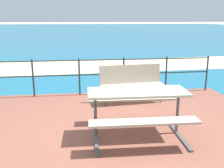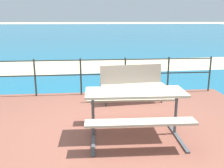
# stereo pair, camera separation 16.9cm
# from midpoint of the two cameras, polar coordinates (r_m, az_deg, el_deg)

# --- Properties ---
(ground_plane) EXTENTS (240.00, 240.00, 0.00)m
(ground_plane) POSITION_cam_midpoint_polar(r_m,az_deg,el_deg) (4.65, 1.05, -11.57)
(ground_plane) COLOR beige
(patio_paving) EXTENTS (6.40, 5.20, 0.06)m
(patio_paving) POSITION_cam_midpoint_polar(r_m,az_deg,el_deg) (4.63, 1.05, -11.24)
(patio_paving) COLOR brown
(patio_paving) RESTS_ON ground
(sea_water) EXTENTS (90.00, 90.00, 0.01)m
(sea_water) POSITION_cam_midpoint_polar(r_m,az_deg,el_deg) (44.19, -4.97, 11.90)
(sea_water) COLOR #196B8E
(sea_water) RESTS_ON ground
(beach_strip) EXTENTS (54.09, 5.84, 0.01)m
(beach_strip) POSITION_cam_midpoint_polar(r_m,az_deg,el_deg) (11.22, -2.94, 4.09)
(beach_strip) COLOR beige
(beach_strip) RESTS_ON ground
(picnic_table) EXTENTS (1.72, 1.44, 0.80)m
(picnic_table) POSITION_cam_midpoint_polar(r_m,az_deg,el_deg) (4.35, 6.31, -4.09)
(picnic_table) COLOR #BCAD93
(picnic_table) RESTS_ON patio_paving
(park_bench) EXTENTS (1.55, 0.56, 0.89)m
(park_bench) POSITION_cam_midpoint_polar(r_m,az_deg,el_deg) (6.15, 5.31, 0.80)
(park_bench) COLOR tan
(park_bench) RESTS_ON patio_paving
(railing_fence) EXTENTS (5.94, 0.04, 0.98)m
(railing_fence) POSITION_cam_midpoint_polar(r_m,az_deg,el_deg) (6.74, -1.27, 2.81)
(railing_fence) COLOR #2D3833
(railing_fence) RESTS_ON patio_paving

